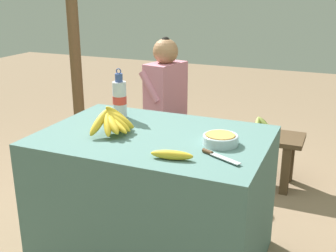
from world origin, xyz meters
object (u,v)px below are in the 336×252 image
Objects in this scene: support_post_near at (73,24)px; banana_bunch_ripe at (113,120)px; serving_bowl at (220,139)px; knife at (215,155)px; wooden_bench at (204,134)px; water_bottle at (120,99)px; loose_banana_front at (172,155)px; seated_vendor at (161,95)px; banana_bunch_green at (262,125)px.

banana_bunch_ripe is at bearing -49.39° from support_post_near.
serving_bowl is 0.85× the size of knife.
support_post_near is (-1.32, 0.18, 0.80)m from wooden_bench.
water_bottle is at bearing 163.30° from serving_bowl.
serving_bowl is 0.11× the size of wooden_bench.
support_post_near is at bearing 133.74° from water_bottle.
seated_vendor is at bearing 115.58° from loose_banana_front.
serving_bowl is at bearing 124.99° from knife.
wooden_bench is at bearing 85.72° from banana_bunch_ripe.
water_bottle is 1.25m from banana_bunch_green.
banana_bunch_green is at bearing 66.08° from banana_bunch_ripe.
water_bottle is (-0.11, 0.26, 0.04)m from banana_bunch_ripe.
seated_vendor reaches higher than serving_bowl.
support_post_near is at bearing 166.24° from knife.
banana_bunch_green is at bearing 84.58° from loose_banana_front.
seated_vendor is 3.85× the size of banana_bunch_green.
knife is at bearing 31.33° from loose_banana_front.
water_bottle is 1.65m from support_post_near.
water_bottle is 0.27× the size of seated_vendor.
seated_vendor is at bearing 149.25° from knife.
loose_banana_front is at bearing -44.91° from support_post_near.
support_post_near is at bearing 174.08° from banana_bunch_green.
serving_bowl is 0.30m from loose_banana_front.
banana_bunch_ripe reaches higher than banana_bunch_green.
serving_bowl is 0.16m from knife.
loose_banana_front is 0.09× the size of support_post_near.
banana_bunch_ripe is 1.34m from wooden_bench.
serving_bowl is at bearing -37.50° from support_post_near.
seated_vendor is at bearing -178.48° from banana_bunch_green.
serving_bowl is 0.70m from water_bottle.
knife is (0.58, -0.10, -0.06)m from banana_bunch_ripe.
banana_bunch_ripe is at bearing -173.95° from serving_bowl.
knife is at bearing -88.64° from banana_bunch_green.
wooden_bench is (-0.32, 1.45, -0.42)m from loose_banana_front.
banana_bunch_ripe is 1.72× the size of serving_bowl.
banana_bunch_green is at bearing -0.09° from wooden_bench.
knife is at bearing -81.49° from serving_bowl.
loose_banana_front is (0.42, -0.21, -0.05)m from banana_bunch_ripe.
banana_bunch_ripe reaches higher than loose_banana_front.
knife is (0.17, 0.10, -0.01)m from loose_banana_front.
serving_bowl is at bearing 61.25° from loose_banana_front.
banana_bunch_ripe is 0.13× the size of support_post_near.
banana_bunch_ripe is 1.40m from banana_bunch_green.
banana_bunch_ripe is 1.05× the size of banana_bunch_green.
water_bottle is 0.19× the size of wooden_bench.
water_bottle is at bearing 138.22° from loose_banana_front.
banana_bunch_green is 0.13× the size of support_post_near.
serving_bowl is 0.61× the size of banana_bunch_green.
banana_bunch_green is (0.14, 1.45, -0.28)m from loose_banana_front.
water_bottle is at bearing -101.40° from wooden_bench.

